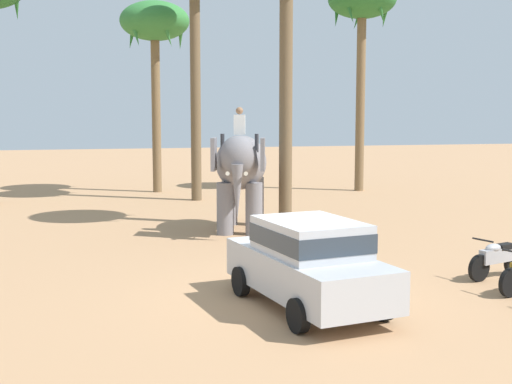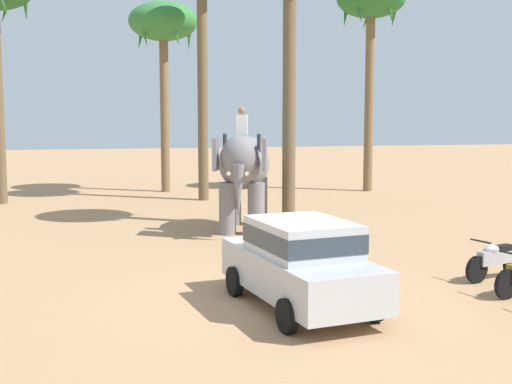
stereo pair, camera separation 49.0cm
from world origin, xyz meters
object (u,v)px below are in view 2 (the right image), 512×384
elephant_with_mahout (243,168)px  motorcycle_fourth_in_row (496,259)px  palm_tree_far_back (371,7)px  palm_tree_leaning_seaward (163,28)px  car_sedan_foreground (301,260)px

elephant_with_mahout → motorcycle_fourth_in_row: (4.14, -7.46, -1.53)m
palm_tree_far_back → palm_tree_leaning_seaward: 9.70m
car_sedan_foreground → palm_tree_far_back: (8.84, 18.02, 7.71)m
motorcycle_fourth_in_row → palm_tree_leaning_seaward: size_ratio=0.20×
elephant_with_mahout → motorcycle_fourth_in_row: bearing=-61.0°
elephant_with_mahout → palm_tree_far_back: (8.11, 9.43, 6.65)m
motorcycle_fourth_in_row → car_sedan_foreground: bearing=-166.9°
car_sedan_foreground → elephant_with_mahout: bearing=85.1°
motorcycle_fourth_in_row → elephant_with_mahout: bearing=119.0°
elephant_with_mahout → palm_tree_far_back: size_ratio=0.41×
elephant_with_mahout → palm_tree_far_back: palm_tree_far_back is taller
elephant_with_mahout → motorcycle_fourth_in_row: 8.67m
motorcycle_fourth_in_row → palm_tree_far_back: 19.18m
car_sedan_foreground → palm_tree_far_back: palm_tree_far_back is taller
palm_tree_far_back → car_sedan_foreground: bearing=-116.1°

